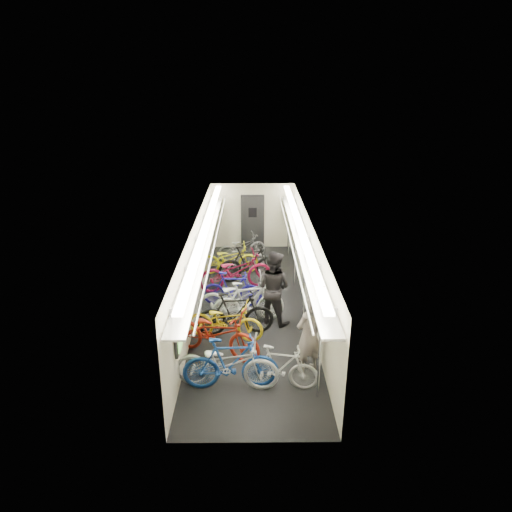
{
  "coord_description": "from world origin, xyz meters",
  "views": [
    {
      "loc": [
        -0.02,
        -11.16,
        5.77
      ],
      "look_at": [
        0.09,
        0.98,
        1.15
      ],
      "focal_mm": 32.0,
      "sensor_mm": 36.0,
      "label": 1
    }
  ],
  "objects_px": {
    "bicycle_0": "(227,363)",
    "passenger_mid": "(273,288)",
    "backpack": "(323,306)",
    "passenger_near": "(309,334)",
    "bicycle_1": "(231,363)"
  },
  "relations": [
    {
      "from": "bicycle_0",
      "to": "passenger_mid",
      "type": "height_order",
      "value": "passenger_mid"
    },
    {
      "from": "backpack",
      "to": "passenger_mid",
      "type": "bearing_deg",
      "value": 134.91
    },
    {
      "from": "bicycle_1",
      "to": "backpack",
      "type": "xyz_separation_m",
      "value": [
        1.96,
        1.08,
        0.7
      ]
    },
    {
      "from": "passenger_near",
      "to": "backpack",
      "type": "bearing_deg",
      "value": -159.69
    },
    {
      "from": "bicycle_0",
      "to": "passenger_near",
      "type": "distance_m",
      "value": 1.81
    },
    {
      "from": "bicycle_0",
      "to": "bicycle_1",
      "type": "xyz_separation_m",
      "value": [
        0.08,
        -0.04,
        0.03
      ]
    },
    {
      "from": "bicycle_1",
      "to": "passenger_near",
      "type": "xyz_separation_m",
      "value": [
        1.61,
        0.61,
        0.29
      ]
    },
    {
      "from": "bicycle_0",
      "to": "bicycle_1",
      "type": "bearing_deg",
      "value": -110.39
    },
    {
      "from": "passenger_near",
      "to": "passenger_mid",
      "type": "distance_m",
      "value": 2.22
    },
    {
      "from": "bicycle_1",
      "to": "backpack",
      "type": "distance_m",
      "value": 2.35
    },
    {
      "from": "passenger_near",
      "to": "backpack",
      "type": "height_order",
      "value": "passenger_near"
    },
    {
      "from": "passenger_mid",
      "to": "bicycle_1",
      "type": "bearing_deg",
      "value": 100.95
    },
    {
      "from": "passenger_near",
      "to": "bicycle_0",
      "type": "bearing_deg",
      "value": -14.14
    },
    {
      "from": "bicycle_1",
      "to": "backpack",
      "type": "relative_size",
      "value": 5.04
    },
    {
      "from": "bicycle_0",
      "to": "backpack",
      "type": "distance_m",
      "value": 2.4
    }
  ]
}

